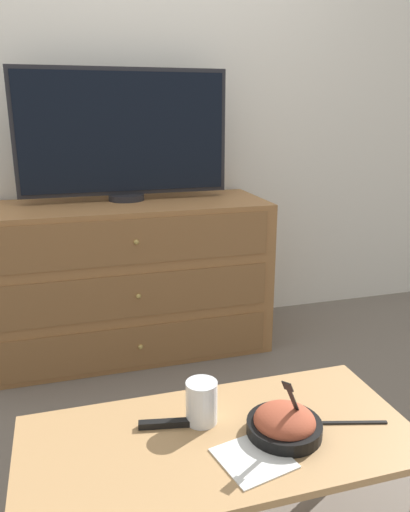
# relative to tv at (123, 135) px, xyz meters

# --- Properties ---
(ground_plane) EXTENTS (12.00, 12.00, 0.00)m
(ground_plane) POSITION_rel_tv_xyz_m (-0.05, 0.21, -1.10)
(ground_plane) COLOR #70665B
(wall_back) EXTENTS (12.00, 0.05, 2.60)m
(wall_back) POSITION_rel_tv_xyz_m (-0.05, 0.23, 0.20)
(wall_back) COLOR white
(wall_back) RESTS_ON ground_plane
(dresser) EXTENTS (1.38, 0.54, 0.78)m
(dresser) POSITION_rel_tv_xyz_m (-0.01, -0.08, -0.71)
(dresser) COLOR #9E6B3D
(dresser) RESTS_ON ground_plane
(tv) EXTENTS (1.04, 0.18, 0.63)m
(tv) POSITION_rel_tv_xyz_m (0.00, 0.00, 0.00)
(tv) COLOR #232328
(tv) RESTS_ON dresser
(coffee_table) EXTENTS (1.01, 0.47, 0.42)m
(coffee_table) POSITION_rel_tv_xyz_m (0.02, -1.48, -0.74)
(coffee_table) COLOR tan
(coffee_table) RESTS_ON ground_plane
(takeout_bowl) EXTENTS (0.19, 0.19, 0.18)m
(takeout_bowl) POSITION_rel_tv_xyz_m (0.18, -1.52, -0.65)
(takeout_bowl) COLOR black
(takeout_bowl) RESTS_ON coffee_table
(drink_cup) EXTENTS (0.08, 0.08, 0.12)m
(drink_cup) POSITION_rel_tv_xyz_m (-0.01, -1.41, -0.63)
(drink_cup) COLOR #9E6638
(drink_cup) RESTS_ON coffee_table
(napkin) EXTENTS (0.19, 0.19, 0.00)m
(napkin) POSITION_rel_tv_xyz_m (0.07, -1.58, -0.68)
(napkin) COLOR white
(napkin) RESTS_ON coffee_table
(knife) EXTENTS (0.17, 0.06, 0.01)m
(knife) POSITION_rel_tv_xyz_m (0.38, -1.53, -0.68)
(knife) COLOR black
(knife) RESTS_ON coffee_table
(remote_control) EXTENTS (0.14, 0.05, 0.02)m
(remote_control) POSITION_rel_tv_xyz_m (-0.11, -1.40, -0.67)
(remote_control) COLOR black
(remote_control) RESTS_ON coffee_table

